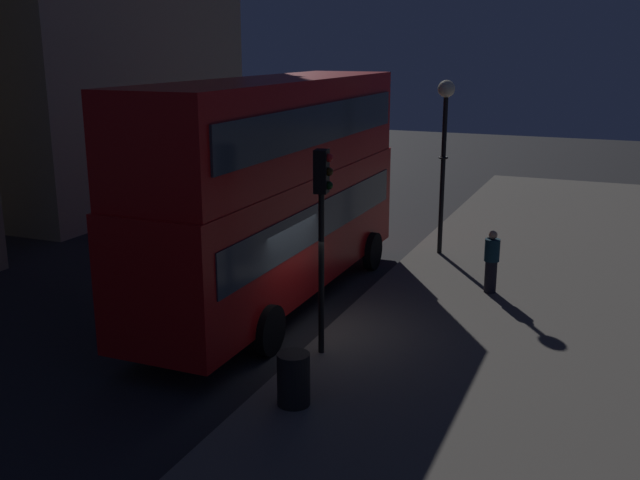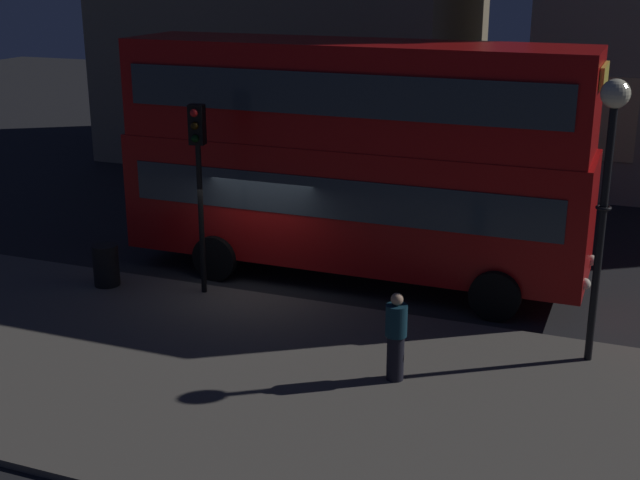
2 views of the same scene
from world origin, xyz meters
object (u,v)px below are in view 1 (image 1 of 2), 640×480
object	(u,v)px
traffic_light_near_kerb	(322,210)
street_lamp	(445,127)
pedestrian	(492,261)
litter_bin	(294,379)
double_decker_bus	(276,182)

from	to	relation	value
traffic_light_near_kerb	street_lamp	xyz separation A→B (m)	(8.31, -0.42, 0.81)
traffic_light_near_kerb	pedestrian	world-z (taller)	traffic_light_near_kerb
street_lamp	litter_bin	xyz separation A→B (m)	(-10.59, 0.02, -3.34)
double_decker_bus	pedestrian	world-z (taller)	double_decker_bus
double_decker_bus	litter_bin	world-z (taller)	double_decker_bus
traffic_light_near_kerb	street_lamp	bearing A→B (deg)	-11.71
double_decker_bus	litter_bin	distance (m)	6.17
double_decker_bus	traffic_light_near_kerb	size ratio (longest dim) A/B	2.58
litter_bin	street_lamp	bearing A→B (deg)	-0.10
traffic_light_near_kerb	pedestrian	size ratio (longest dim) A/B	2.58
double_decker_bus	street_lamp	size ratio (longest dim) A/B	2.09
double_decker_bus	traffic_light_near_kerb	distance (m)	3.53
double_decker_bus	pedestrian	bearing A→B (deg)	-62.15
street_lamp	pedestrian	world-z (taller)	street_lamp
traffic_light_near_kerb	pedestrian	xyz separation A→B (m)	(5.20, -2.51, -2.19)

